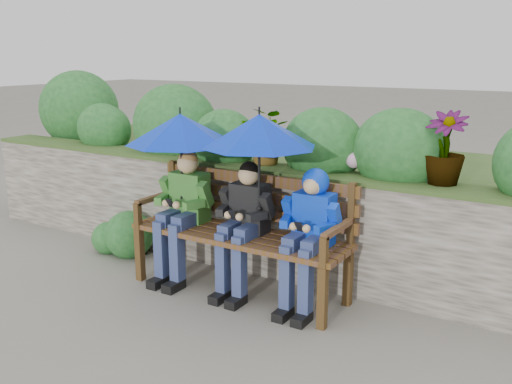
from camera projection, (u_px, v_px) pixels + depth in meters
The scene contains 8 objects.
ground at pixel (250, 303), 4.84m from camera, with size 60.00×60.00×0.00m, color gray.
garden_backdrop at pixel (325, 190), 6.04m from camera, with size 8.06×2.85×1.89m.
park_bench at pixel (244, 225), 5.00m from camera, with size 1.99×0.58×1.05m.
boy_left at pixel (183, 208), 5.20m from camera, with size 0.51×0.59×1.21m.
boy_middle at pixel (244, 220), 4.88m from camera, with size 0.48×0.55×1.17m.
boy_right at pixel (309, 226), 4.56m from camera, with size 0.48×0.58×1.17m.
umbrella_left at pixel (180, 129), 5.06m from camera, with size 0.98×0.98×0.84m.
umbrella_right at pixel (259, 131), 4.60m from camera, with size 0.96×0.96×0.87m.
Camera 1 is at (2.39, -3.79, 2.07)m, focal length 40.00 mm.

